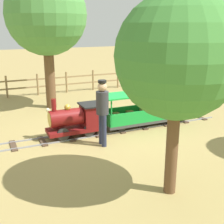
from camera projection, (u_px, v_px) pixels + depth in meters
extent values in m
plane|color=#A38C51|center=(109.00, 131.00, 8.20)|extent=(60.00, 60.00, 0.00)
cube|color=gray|center=(122.00, 132.00, 8.12)|extent=(0.03, 6.40, 0.04)
cube|color=gray|center=(115.00, 127.00, 8.51)|extent=(0.03, 6.40, 0.04)
cube|color=#4C3828|center=(198.00, 117.00, 9.44)|extent=(0.69, 0.14, 0.03)
cube|color=#4C3828|center=(180.00, 120.00, 9.15)|extent=(0.69, 0.14, 0.03)
cube|color=#4C3828|center=(161.00, 123.00, 8.87)|extent=(0.69, 0.14, 0.03)
cube|color=#4C3828|center=(140.00, 126.00, 8.59)|extent=(0.69, 0.14, 0.03)
cube|color=#4C3828|center=(118.00, 129.00, 8.31)|extent=(0.69, 0.14, 0.03)
cube|color=#4C3828|center=(95.00, 133.00, 8.03)|extent=(0.69, 0.14, 0.03)
cube|color=#4C3828|center=(70.00, 137.00, 7.75)|extent=(0.69, 0.14, 0.03)
cube|color=#4C3828|center=(43.00, 141.00, 7.47)|extent=(0.69, 0.14, 0.03)
cube|color=#4C3828|center=(13.00, 146.00, 7.19)|extent=(0.69, 0.14, 0.03)
cube|color=maroon|center=(74.00, 129.00, 7.74)|extent=(0.57, 1.40, 0.10)
cylinder|color=maroon|center=(66.00, 118.00, 7.56)|extent=(0.44, 0.85, 0.44)
cylinder|color=#B7932D|center=(49.00, 120.00, 7.40)|extent=(0.37, 0.02, 0.37)
cylinder|color=maroon|center=(54.00, 105.00, 7.34)|extent=(0.12, 0.12, 0.31)
sphere|color=#B7932D|center=(67.00, 107.00, 7.51)|extent=(0.16, 0.16, 0.16)
cube|color=maroon|center=(91.00, 115.00, 7.84)|extent=(0.57, 0.45, 0.55)
cube|color=black|center=(90.00, 105.00, 7.75)|extent=(0.65, 0.53, 0.04)
sphere|color=#F2EAB2|center=(48.00, 110.00, 7.31)|extent=(0.10, 0.10, 0.10)
cylinder|color=#2D2D2D|center=(63.00, 134.00, 7.41)|extent=(0.05, 0.32, 0.32)
cylinder|color=#2D2D2D|center=(59.00, 129.00, 7.80)|extent=(0.05, 0.32, 0.32)
cylinder|color=#2D2D2D|center=(89.00, 130.00, 7.69)|extent=(0.05, 0.32, 0.32)
cylinder|color=#2D2D2D|center=(84.00, 125.00, 8.08)|extent=(0.05, 0.32, 0.32)
cube|color=#3F3F3F|center=(146.00, 120.00, 8.62)|extent=(0.65, 2.60, 0.08)
cube|color=green|center=(152.00, 115.00, 8.29)|extent=(0.04, 2.60, 0.35)
cube|color=green|center=(141.00, 110.00, 8.82)|extent=(0.04, 2.60, 0.35)
cube|color=green|center=(106.00, 118.00, 8.05)|extent=(0.65, 0.04, 0.35)
cube|color=green|center=(182.00, 108.00, 9.06)|extent=(0.65, 0.04, 0.35)
cylinder|color=green|center=(111.00, 114.00, 7.75)|extent=(0.04, 0.04, 0.75)
cylinder|color=green|center=(103.00, 108.00, 8.26)|extent=(0.04, 0.04, 0.75)
cylinder|color=green|center=(188.00, 104.00, 8.74)|extent=(0.04, 0.04, 0.75)
cylinder|color=green|center=(176.00, 99.00, 9.25)|extent=(0.04, 0.04, 0.75)
cube|color=green|center=(147.00, 93.00, 8.39)|extent=(0.75, 2.70, 0.04)
cube|color=olive|center=(173.00, 111.00, 8.94)|extent=(0.49, 0.20, 0.24)
cube|color=olive|center=(160.00, 113.00, 8.76)|extent=(0.49, 0.20, 0.24)
cube|color=olive|center=(146.00, 114.00, 8.57)|extent=(0.49, 0.20, 0.24)
cube|color=olive|center=(132.00, 116.00, 8.39)|extent=(0.49, 0.20, 0.24)
cube|color=olive|center=(118.00, 118.00, 8.21)|extent=(0.49, 0.20, 0.24)
cylinder|color=#262626|center=(122.00, 127.00, 8.07)|extent=(0.04, 0.24, 0.24)
cylinder|color=#262626|center=(115.00, 122.00, 8.46)|extent=(0.04, 0.24, 0.24)
cylinder|color=#262626|center=(176.00, 119.00, 8.79)|extent=(0.04, 0.24, 0.24)
cylinder|color=#262626|center=(168.00, 115.00, 9.18)|extent=(0.04, 0.24, 0.24)
cylinder|color=#282D47|center=(104.00, 131.00, 7.09)|extent=(0.12, 0.12, 0.80)
cylinder|color=#282D47|center=(101.00, 128.00, 7.24)|extent=(0.12, 0.12, 0.80)
cylinder|color=#333338|center=(102.00, 103.00, 6.97)|extent=(0.30, 0.30, 0.55)
sphere|color=tan|center=(102.00, 87.00, 6.86)|extent=(0.22, 0.22, 0.22)
cylinder|color=black|center=(102.00, 81.00, 6.83)|extent=(0.20, 0.20, 0.06)
cylinder|color=brown|center=(172.00, 148.00, 5.02)|extent=(0.21, 0.21, 1.68)
sphere|color=#3D7F33|center=(178.00, 56.00, 4.58)|extent=(2.01, 2.01, 2.01)
cylinder|color=brown|center=(50.00, 76.00, 10.25)|extent=(0.35, 0.35, 2.23)
sphere|color=#4C8E42|center=(46.00, 14.00, 9.66)|extent=(2.69, 2.69, 2.69)
cylinder|color=#93754C|center=(141.00, 76.00, 14.21)|extent=(0.08, 0.08, 0.90)
cylinder|color=#93754C|center=(118.00, 78.00, 13.73)|extent=(0.08, 0.08, 0.90)
cylinder|color=#93754C|center=(93.00, 80.00, 13.24)|extent=(0.08, 0.08, 0.90)
cylinder|color=#93754C|center=(67.00, 82.00, 12.75)|extent=(0.08, 0.08, 0.90)
cylinder|color=#93754C|center=(38.00, 85.00, 12.27)|extent=(0.08, 0.08, 0.90)
cylinder|color=#93754C|center=(7.00, 87.00, 11.78)|extent=(0.08, 0.08, 0.90)
cube|color=#93754C|center=(66.00, 77.00, 12.69)|extent=(0.04, 7.40, 0.06)
cube|color=#93754C|center=(67.00, 84.00, 12.78)|extent=(0.04, 7.40, 0.06)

